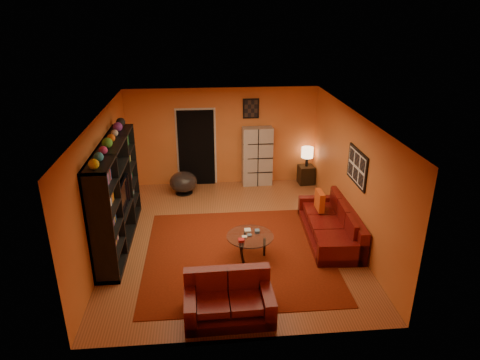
{
  "coord_description": "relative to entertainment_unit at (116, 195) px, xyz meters",
  "views": [
    {
      "loc": [
        -0.52,
        -7.9,
        4.56
      ],
      "look_at": [
        0.2,
        0.1,
        1.25
      ],
      "focal_mm": 32.0,
      "sensor_mm": 36.0,
      "label": 1
    }
  ],
  "objects": [
    {
      "name": "sofa",
      "position": [
        4.41,
        -0.22,
        -0.77
      ],
      "size": [
        1.05,
        2.32,
        0.85
      ],
      "rotation": [
        0.0,
        0.0,
        -0.05
      ],
      "color": "#540B0B",
      "rests_on": "rug"
    },
    {
      "name": "side_table",
      "position": [
        4.53,
        2.72,
        -0.8
      ],
      "size": [
        0.43,
        0.43,
        0.5
      ],
      "primitive_type": "cube",
      "rotation": [
        0.0,
        0.0,
        0.07
      ],
      "color": "black",
      "rests_on": "floor"
    },
    {
      "name": "wall_front",
      "position": [
        2.27,
        -3.0,
        0.25
      ],
      "size": [
        6.0,
        0.0,
        6.0
      ],
      "primitive_type": "plane",
      "rotation": [
        -1.57,
        0.0,
        0.0
      ],
      "color": "orange",
      "rests_on": "floor"
    },
    {
      "name": "table_lamp",
      "position": [
        4.53,
        2.72,
        -0.17
      ],
      "size": [
        0.32,
        0.32,
        0.53
      ],
      "color": "black",
      "rests_on": "side_table"
    },
    {
      "name": "throw_pillow",
      "position": [
        4.22,
        0.27,
        -0.42
      ],
      "size": [
        0.12,
        0.42,
        0.42
      ],
      "primitive_type": "cube",
      "color": "#D24B17",
      "rests_on": "sofa"
    },
    {
      "name": "entertainment_unit",
      "position": [
        0.0,
        0.0,
        0.0
      ],
      "size": [
        0.45,
        3.0,
        2.1
      ],
      "primitive_type": "cube",
      "color": "black",
      "rests_on": "floor"
    },
    {
      "name": "bowl_chair",
      "position": [
        1.22,
        2.35,
        -0.74
      ],
      "size": [
        0.71,
        0.71,
        0.58
      ],
      "color": "black",
      "rests_on": "floor"
    },
    {
      "name": "wall_back",
      "position": [
        2.27,
        3.0,
        0.25
      ],
      "size": [
        6.0,
        0.0,
        6.0
      ],
      "primitive_type": "plane",
      "rotation": [
        1.57,
        0.0,
        0.0
      ],
      "color": "orange",
      "rests_on": "floor"
    },
    {
      "name": "floor",
      "position": [
        2.27,
        0.0,
        -1.05
      ],
      "size": [
        6.0,
        6.0,
        0.0
      ],
      "primitive_type": "plane",
      "color": "brown",
      "rests_on": "ground"
    },
    {
      "name": "coffee_table",
      "position": [
        2.59,
        -0.8,
        -0.64
      ],
      "size": [
        0.9,
        0.9,
        0.45
      ],
      "rotation": [
        0.0,
        0.0,
        -0.19
      ],
      "color": "silver",
      "rests_on": "floor"
    },
    {
      "name": "wall_art_back",
      "position": [
        3.02,
        2.98,
        1.0
      ],
      "size": [
        0.42,
        0.03,
        0.52
      ],
      "primitive_type": "cube",
      "color": "black",
      "rests_on": "wall_back"
    },
    {
      "name": "wall_right",
      "position": [
        4.78,
        0.0,
        0.25
      ],
      "size": [
        0.0,
        6.0,
        6.0
      ],
      "primitive_type": "plane",
      "rotation": [
        1.57,
        0.0,
        -1.57
      ],
      "color": "orange",
      "rests_on": "floor"
    },
    {
      "name": "tv",
      "position": [
        0.05,
        0.04,
        -0.04
      ],
      "size": [
        1.01,
        0.13,
        0.58
      ],
      "primitive_type": "imported",
      "rotation": [
        0.0,
        0.0,
        1.57
      ],
      "color": "black",
      "rests_on": "entertainment_unit"
    },
    {
      "name": "wall_left",
      "position": [
        -0.23,
        0.0,
        0.25
      ],
      "size": [
        0.0,
        6.0,
        6.0
      ],
      "primitive_type": "plane",
      "rotation": [
        1.57,
        0.0,
        1.57
      ],
      "color": "orange",
      "rests_on": "floor"
    },
    {
      "name": "wall_art_right",
      "position": [
        4.75,
        -0.3,
        0.55
      ],
      "size": [
        0.03,
        1.0,
        0.7
      ],
      "primitive_type": "cube",
      "color": "black",
      "rests_on": "wall_right"
    },
    {
      "name": "doorway",
      "position": [
        1.57,
        2.96,
        -0.03
      ],
      "size": [
        0.95,
        0.1,
        2.04
      ],
      "primitive_type": "cube",
      "color": "black",
      "rests_on": "floor"
    },
    {
      "name": "loveseat",
      "position": [
        2.07,
        -2.42,
        -0.76
      ],
      "size": [
        1.39,
        0.85,
        0.85
      ],
      "rotation": [
        0.0,
        0.0,
        1.59
      ],
      "color": "#540B0B",
      "rests_on": "rug"
    },
    {
      "name": "rug",
      "position": [
        2.38,
        -0.7,
        -1.04
      ],
      "size": [
        3.6,
        3.6,
        0.01
      ],
      "primitive_type": "cube",
      "color": "#5A180A",
      "rests_on": "floor"
    },
    {
      "name": "storage_cabinet",
      "position": [
        3.19,
        2.8,
        -0.26
      ],
      "size": [
        0.8,
        0.38,
        1.58
      ],
      "primitive_type": "cube",
      "rotation": [
        0.0,
        0.0,
        0.04
      ],
      "color": "#B3ADA5",
      "rests_on": "floor"
    },
    {
      "name": "ceiling",
      "position": [
        2.27,
        0.0,
        1.55
      ],
      "size": [
        6.0,
        6.0,
        0.0
      ],
      "primitive_type": "plane",
      "rotation": [
        3.14,
        0.0,
        0.0
      ],
      "color": "white",
      "rests_on": "wall_back"
    }
  ]
}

